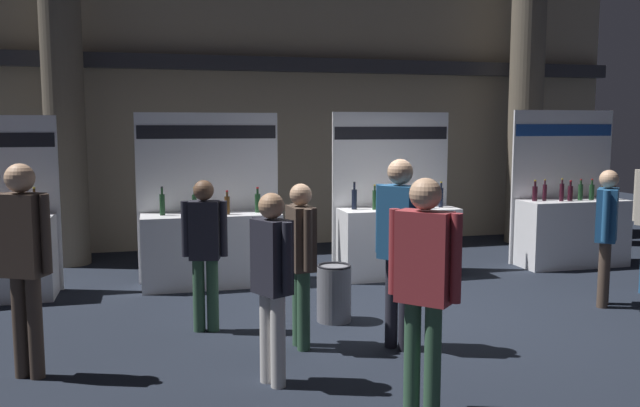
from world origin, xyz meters
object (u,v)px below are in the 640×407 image
object	(u,v)px
exhibitor_booth_1	(211,242)
visitor_6	(24,252)
visitor_5	(606,226)
visitor_0	(272,275)
exhibitor_booth_2	(397,235)
visitor_2	(424,276)
visitor_9	(205,245)
visitor_4	(301,253)
exhibitor_booth_3	(571,226)
trash_bin	(334,293)
visitor_3	(399,236)

from	to	relation	value
exhibitor_booth_1	visitor_6	bearing A→B (deg)	-121.69
visitor_5	visitor_0	bearing A→B (deg)	149.43
exhibitor_booth_2	visitor_2	distance (m)	4.58
visitor_5	visitor_9	world-z (taller)	visitor_5
visitor_4	exhibitor_booth_3	bearing A→B (deg)	-66.06
exhibitor_booth_2	trash_bin	world-z (taller)	exhibitor_booth_2
exhibitor_booth_1	visitor_3	bearing A→B (deg)	-63.55
visitor_0	visitor_6	distance (m)	2.09
visitor_9	visitor_4	bearing A→B (deg)	-28.76
exhibitor_booth_1	exhibitor_booth_2	world-z (taller)	exhibitor_booth_2
visitor_3	visitor_5	xyz separation A→B (m)	(2.92, 0.82, -0.14)
visitor_2	visitor_4	world-z (taller)	visitor_2
exhibitor_booth_2	visitor_5	distance (m)	2.79
visitor_0	visitor_4	world-z (taller)	visitor_0
visitor_9	exhibitor_booth_1	bearing A→B (deg)	95.84
exhibitor_booth_3	visitor_3	distance (m)	4.93
visitor_5	visitor_3	bearing A→B (deg)	147.01
visitor_5	visitor_4	bearing A→B (deg)	139.66
exhibitor_booth_3	visitor_5	xyz separation A→B (m)	(-1.03, -2.11, 0.35)
exhibitor_booth_3	visitor_6	xyz separation A→B (m)	(-7.24, -2.82, 0.48)
exhibitor_booth_1	visitor_5	xyz separation A→B (m)	(4.42, -2.20, 0.37)
trash_bin	visitor_9	bearing A→B (deg)	-179.49
exhibitor_booth_1	trash_bin	distance (m)	2.32
visitor_3	visitor_5	bearing A→B (deg)	68.53
visitor_4	visitor_6	world-z (taller)	visitor_6
exhibitor_booth_2	visitor_2	size ratio (longest dim) A/B	1.32
visitor_2	visitor_9	xyz separation A→B (m)	(-1.39, 2.41, -0.14)
exhibitor_booth_3	visitor_6	distance (m)	7.79
visitor_3	visitor_9	distance (m)	2.02
exhibitor_booth_1	visitor_5	world-z (taller)	exhibitor_booth_1
visitor_0	visitor_5	bearing A→B (deg)	80.80
exhibitor_booth_1	exhibitor_booth_2	xyz separation A→B (m)	(2.61, -0.10, 0.00)
visitor_4	visitor_5	bearing A→B (deg)	-86.60
trash_bin	visitor_5	world-z (taller)	visitor_5
trash_bin	visitor_5	xyz separation A→B (m)	(3.27, -0.21, 0.64)
visitor_2	visitor_6	distance (m)	3.31
visitor_5	trash_bin	bearing A→B (deg)	127.79
exhibitor_booth_1	visitor_0	xyz separation A→B (m)	(0.18, -3.58, 0.34)
visitor_0	visitor_2	distance (m)	1.29
visitor_2	visitor_5	world-z (taller)	visitor_2
visitor_0	visitor_6	size ratio (longest dim) A/B	0.88
exhibitor_booth_1	visitor_3	xyz separation A→B (m)	(1.50, -3.02, 0.51)
visitor_5	visitor_9	distance (m)	4.66
exhibitor_booth_1	visitor_5	size ratio (longest dim) A/B	1.42
exhibitor_booth_3	visitor_2	bearing A→B (deg)	-134.82
trash_bin	visitor_5	distance (m)	3.34
exhibitor_booth_2	exhibitor_booth_3	xyz separation A→B (m)	(2.83, 0.01, 0.02)
exhibitor_booth_3	visitor_5	world-z (taller)	exhibitor_booth_3
exhibitor_booth_2	visitor_5	bearing A→B (deg)	-49.24
visitor_4	visitor_9	size ratio (longest dim) A/B	1.01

